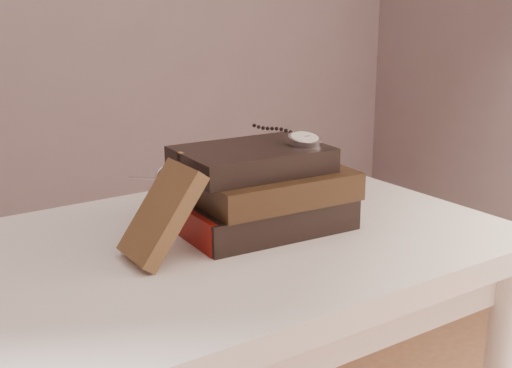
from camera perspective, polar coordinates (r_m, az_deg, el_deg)
table at (r=1.12m, az=-5.23°, el=-9.35°), size 1.00×0.60×0.75m
book_stack at (r=1.14m, az=0.48°, el=-0.52°), size 0.28×0.21×0.13m
journal at (r=1.01m, az=-7.63°, el=-2.43°), size 0.11×0.10×0.14m
pocket_watch at (r=1.15m, az=3.79°, el=3.69°), size 0.06×0.16×0.02m
eyeglasses at (r=1.17m, az=-5.84°, el=0.52°), size 0.12×0.14×0.05m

